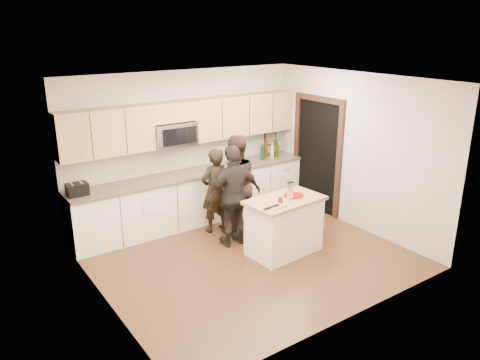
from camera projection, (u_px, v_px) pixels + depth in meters
floor at (249, 256)px, 7.28m from camera, size 4.50×4.50×0.00m
room_shell at (250, 149)px, 6.74m from camera, size 4.52×4.02×2.71m
back_cabinetry at (195, 197)px, 8.45m from camera, size 4.50×0.66×0.94m
upper_cabinetry at (190, 120)px, 8.15m from camera, size 4.50×0.33×0.75m
microwave at (174, 134)px, 8.00m from camera, size 0.76×0.41×0.40m
doorway at (317, 151)px, 8.83m from camera, size 0.06×1.25×2.20m
framed_picture at (270, 136)px, 9.48m from camera, size 0.30×0.03×0.38m
dish_towel at (149, 193)px, 7.69m from camera, size 0.34×0.60×0.48m
island at (284, 226)px, 7.28m from camera, size 1.25×0.79×0.90m
red_plate at (294, 195)px, 7.27m from camera, size 0.31×0.31×0.02m
box_grater at (290, 190)px, 7.08m from camera, size 0.09×0.05×0.27m
drink_glass at (280, 200)px, 6.97m from camera, size 0.08×0.08×0.09m
cutting_board at (277, 207)px, 6.82m from camera, size 0.29×0.18×0.02m
tongs at (271, 207)px, 6.76m from camera, size 0.29×0.05×0.02m
knife at (278, 206)px, 6.80m from camera, size 0.21×0.04×0.01m
toaster at (77, 189)px, 7.15m from camera, size 0.31×0.23×0.19m
bottle_cluster at (270, 149)px, 9.19m from camera, size 0.49×0.20×0.40m
orchid at (276, 145)px, 9.28m from camera, size 0.30×0.28×0.43m
woman_left at (215, 190)px, 7.98m from camera, size 0.55×0.38×1.48m
woman_center at (235, 185)px, 7.91m from camera, size 0.95×0.81×1.71m
woman_right at (234, 196)px, 7.45m from camera, size 1.00×0.47×1.66m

